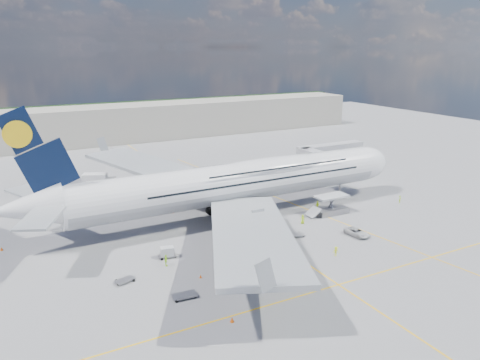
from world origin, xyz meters
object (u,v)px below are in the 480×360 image
dolly_back (125,280)px  dolly_nose_far (295,235)px  dolly_row_b (184,295)px  cone_wing_left_inner (173,212)px  service_van (357,232)px  crew_loader (318,205)px  cone_tail (2,249)px  cargo_loader (330,207)px  cone_nose (343,182)px  crew_wing (166,261)px  catering_truck_outer (99,183)px  dolly_nose_near (273,227)px  catering_truck_inner (143,202)px  cone_wing_right_outer (232,320)px  cone_wing_left_outer (139,199)px  jet_bridge (327,154)px  dolly_row_c (261,267)px  crew_nose (400,199)px  baggage_tug (263,232)px  crew_van (303,219)px  cone_wing_right_inner (201,276)px  dolly_row_a (167,252)px  airliner (237,182)px  crew_tug (336,251)px

dolly_back → dolly_nose_far: bearing=-15.2°
dolly_row_b → cone_wing_left_inner: size_ratio=6.51×
service_van → crew_loader: (2.46, 14.25, 0.16)m
dolly_back → cone_wing_left_inner: cone_wing_left_inner is taller
service_van → cone_tail: 57.98m
cargo_loader → cone_nose: (15.90, 15.04, -0.95)m
crew_wing → cone_tail: (-21.13, 17.49, -0.60)m
cone_wing_left_inner → dolly_row_b: bearing=-107.7°
catering_truck_outer → dolly_back: bearing=-75.1°
dolly_nose_near → cone_wing_left_inner: bearing=145.5°
catering_truck_inner → service_van: bearing=-63.9°
cargo_loader → dolly_nose_near: cargo_loader is taller
dolly_back → catering_truck_inner: 29.88m
catering_truck_inner → cone_wing_right_outer: 43.36m
crew_loader → cargo_loader: bearing=-29.4°
dolly_nose_far → cone_wing_left_outer: cone_wing_left_outer is taller
crew_loader → dolly_nose_near: bearing=-108.4°
catering_truck_inner → crew_wing: bearing=-116.6°
jet_bridge → catering_truck_inner: size_ratio=3.05×
catering_truck_inner → dolly_back: bearing=-128.5°
dolly_row_c → crew_nose: 42.23m
baggage_tug → dolly_nose_far: bearing=-55.9°
cone_tail → dolly_row_c: bearing=-37.0°
crew_loader → crew_van: 8.92m
cargo_loader → crew_wing: 36.12m
cone_wing_left_outer → crew_van: bearing=-50.5°
service_van → cone_wing_right_outer: 33.30m
catering_truck_inner → catering_truck_outer: bearing=90.3°
dolly_row_c → cone_nose: size_ratio=4.91×
crew_nose → crew_wing: bearing=155.9°
catering_truck_outer → cone_wing_right_inner: bearing=-63.1°
dolly_nose_near → crew_van: (6.17, -0.34, 0.54)m
dolly_nose_near → service_van: (10.98, -9.42, 0.32)m
dolly_back → baggage_tug: 25.46m
cone_wing_left_outer → service_van: bearing=-53.1°
dolly_row_b → dolly_row_c: (12.88, 2.33, -0.05)m
cone_tail → crew_nose: bearing=-9.8°
dolly_row_a → dolly_nose_far: (21.88, -2.53, -0.57)m
catering_truck_inner → crew_wing: (-4.37, -25.79, -0.74)m
jet_bridge → dolly_nose_far: bearing=-136.2°
cone_wing_right_inner → cone_wing_right_outer: (-1.08, -11.72, 0.07)m
cone_tail → crew_van: bearing=-14.7°
cone_wing_left_inner → catering_truck_inner: bearing=134.6°
dolly_row_c → cone_wing_right_inner: 9.03m
jet_bridge → crew_loader: jet_bridge is taller
airliner → jet_bridge: airliner is taller
dolly_row_c → cone_nose: bearing=49.4°
jet_bridge → crew_van: (-20.77, -19.91, -5.99)m
catering_truck_inner → crew_tug: catering_truck_inner is taller
dolly_row_b → crew_wing: 9.79m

